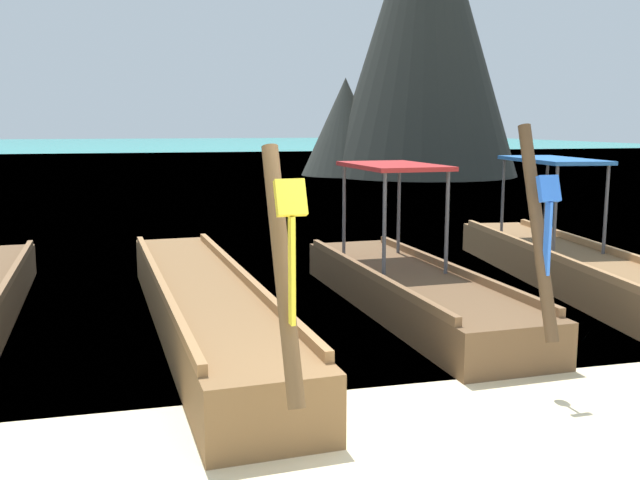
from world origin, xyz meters
The scene contains 5 objects.
sea_water centered at (0.00, 62.02, 0.00)m, with size 120.00×120.00×0.00m, color teal.
longtail_boat_yellow_ribbon centered at (-1.38, 4.23, 0.32)m, with size 1.55×7.54×2.33m.
longtail_boat_blue_ribbon centered at (1.39, 4.57, 0.33)m, with size 1.50×5.91×2.47m.
longtail_boat_orange_ribbon centered at (4.32, 5.32, 0.33)m, with size 1.88×7.09×2.61m.
karst_rock centered at (11.13, 28.64, 6.99)m, with size 10.36×9.14×14.57m.
Camera 1 is at (-2.05, -4.09, 2.47)m, focal length 39.95 mm.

